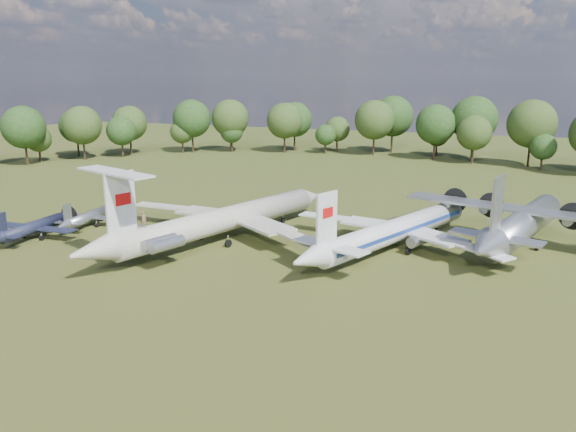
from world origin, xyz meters
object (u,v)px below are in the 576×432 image
at_px(il62_airliner, 224,224).
at_px(an12_transport, 522,228).
at_px(person_on_il62, 143,219).
at_px(tu104_jet, 397,234).
at_px(small_prop_northwest, 89,219).
at_px(small_prop_west, 33,230).

height_order(il62_airliner, an12_transport, an12_transport).
bearing_deg(person_on_il62, tu104_jet, -150.86).
bearing_deg(small_prop_northwest, an12_transport, 6.58).
bearing_deg(tu104_jet, il62_airliner, -146.33).
bearing_deg(small_prop_west, tu104_jet, 12.68).
height_order(an12_transport, person_on_il62, person_on_il62).
distance_m(small_prop_northwest, person_on_il62, 20.97).
relative_size(small_prop_west, small_prop_northwest, 1.12).
height_order(small_prop_northwest, person_on_il62, person_on_il62).
bearing_deg(small_prop_northwest, small_prop_west, -112.77).
xyz_separation_m(an12_transport, person_on_il62, (-40.40, -22.79, 3.02)).
relative_size(tu104_jet, an12_transport, 1.13).
height_order(tu104_jet, an12_transport, an12_transport).
bearing_deg(il62_airliner, small_prop_west, -141.56).
bearing_deg(an12_transport, small_prop_west, -145.46).
distance_m(small_prop_west, person_on_il62, 20.45).
xyz_separation_m(il62_airliner, small_prop_west, (-23.85, -8.11, -1.01)).
height_order(il62_airliner, person_on_il62, person_on_il62).
bearing_deg(tu104_jet, small_prop_northwest, -151.19).
bearing_deg(tu104_jet, person_on_il62, -125.84).
bearing_deg(person_on_il62, il62_airliner, -111.69).
relative_size(an12_transport, small_prop_northwest, 2.43).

